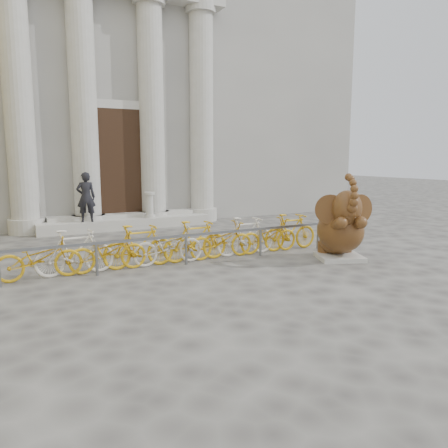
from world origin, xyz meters
TOP-DOWN VIEW (x-y plane):
  - ground at (0.00, 0.00)m, footprint 80.00×80.00m
  - classical_building at (0.00, 14.93)m, footprint 22.00×10.70m
  - entrance_steps at (0.00, 9.40)m, footprint 6.00×1.20m
  - elephant_statue at (3.44, 2.13)m, footprint 1.44×1.69m
  - bike_rack at (-0.16, 3.65)m, footprint 8.24×0.53m
  - pedestrian at (-1.39, 9.05)m, footprint 0.66×0.48m
  - balustrade_post at (0.81, 9.10)m, footprint 0.38×0.38m

SIDE VIEW (x-z plane):
  - ground at x=0.00m, z-range 0.00..0.00m
  - entrance_steps at x=0.00m, z-range 0.00..0.36m
  - bike_rack at x=-0.16m, z-range 0.00..1.00m
  - elephant_statue at x=3.44m, z-range -0.29..1.83m
  - balustrade_post at x=0.81m, z-range 0.32..1.24m
  - pedestrian at x=-1.39m, z-range 0.36..2.02m
  - classical_building at x=0.00m, z-range -0.02..11.98m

